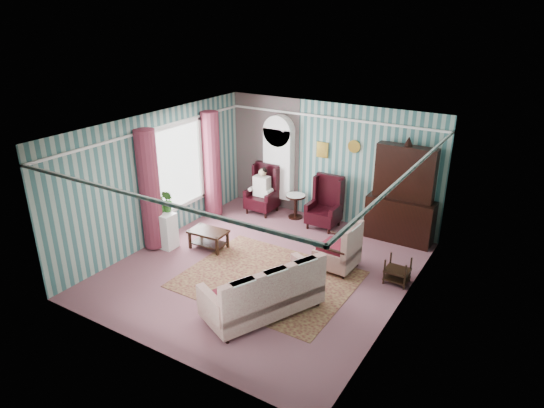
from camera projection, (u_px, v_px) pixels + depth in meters
The scene contains 17 objects.
floor at pixel (263, 269), 9.84m from camera, with size 6.00×6.00×0.00m, color #7E4952.
room_shell at pixel (241, 167), 9.52m from camera, with size 5.53×6.02×2.91m.
bookcase at pixel (278, 168), 12.31m from camera, with size 0.80×0.28×2.24m, color silver.
dresser_hutch at pixel (403, 191), 10.62m from camera, with size 1.50×0.56×2.36m, color black.
wingback_left at pixel (262, 189), 12.31m from camera, with size 0.76×0.80×1.25m, color black.
wingback_right at pixel (324, 203), 11.46m from camera, with size 0.76×0.80×1.25m, color black.
seated_woman at pixel (262, 191), 12.32m from camera, with size 0.44×0.40×1.18m, color silver, non-canonical shape.
round_side_table at pixel (296, 206), 12.11m from camera, with size 0.50×0.50×0.60m, color black.
nest_table at pixel (397, 270), 9.25m from camera, with size 0.45×0.38×0.54m, color black.
plant_stand at pixel (164, 230), 10.61m from camera, with size 0.55×0.35×0.80m, color white.
rug at pixel (268, 279), 9.46m from camera, with size 3.20×2.60×0.01m, color #501B1A.
sofa at pixel (262, 287), 8.26m from camera, with size 2.08×1.03×1.00m, color #B7A88D.
floral_armchair at pixel (337, 248), 9.71m from camera, with size 0.84×0.71×0.90m, color beige.
coffee_table at pixel (209, 239), 10.61m from camera, with size 0.82×0.51×0.42m, color black.
potted_plant_a at pixel (156, 203), 10.39m from camera, with size 0.41×0.35×0.45m, color #265219.
potted_plant_b at pixel (168, 201), 10.44m from camera, with size 0.28×0.23×0.51m, color #1A5219.
potted_plant_c at pixel (160, 204), 10.47m from camera, with size 0.20×0.20×0.36m, color #27581B.
Camera 1 is at (4.66, -7.24, 4.95)m, focal length 32.00 mm.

